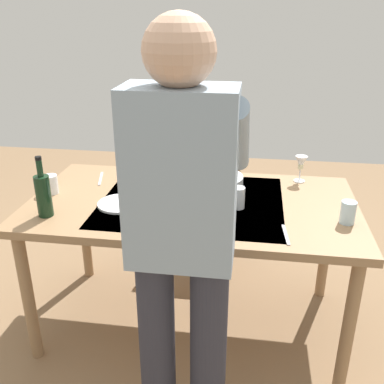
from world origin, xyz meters
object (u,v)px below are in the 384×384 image
Objects in this scene: serving_bowl_pasta at (216,179)px; wine_glass_left at (301,164)px; chair_near at (211,184)px; water_cup_near_left at (238,198)px; dinner_plate_far at (121,204)px; dinner_plate_near at (181,216)px; water_cup_far_left at (51,184)px; person_server at (182,236)px; wine_bottle at (43,194)px; water_cup_near_right at (348,212)px; dining_table at (192,214)px.

wine_glass_left is at bearing -165.30° from serving_bowl_pasta.
chair_near reaches higher than water_cup_near_left.
water_cup_near_left is 0.31m from serving_bowl_pasta.
chair_near reaches higher than dinner_plate_far.
serving_bowl_pasta reaches higher than dinner_plate_near.
serving_bowl_pasta is (-0.86, -0.24, -0.02)m from water_cup_far_left.
dinner_plate_near is (0.09, -0.52, -0.19)m from person_server.
wine_bottle reaches higher than dinner_plate_far.
person_server reaches higher than dinner_plate_far.
water_cup_near_right is at bearing 109.85° from wine_glass_left.
dining_table is 0.28m from serving_bowl_pasta.
dining_table is at bearing -158.28° from wine_bottle.
dining_table is 0.76m from person_server.
wine_bottle reaches higher than dining_table.
person_server is at bearing 100.30° from dinner_plate_near.
water_cup_near_left reaches higher than water_cup_far_left.
water_cup_far_left is (0.77, 0.84, 0.29)m from chair_near.
water_cup_near_left is at bearing -166.32° from wine_bottle.
wine_bottle is 1.29× the size of dinner_plate_near.
water_cup_near_right is at bearing 169.56° from dining_table.
water_cup_far_left is (0.83, -0.70, -0.14)m from person_server.
chair_near is 6.03× the size of wine_glass_left.
dining_table is 0.21m from dinner_plate_near.
dining_table is 16.58× the size of water_cup_far_left.
dining_table is at bearing -97.54° from dinner_plate_near.
water_cup_near_left is 1.07× the size of water_cup_far_left.
dinner_plate_far is at bearing 36.25° from serving_bowl_pasta.
chair_near is at bearing -81.59° from serving_bowl_pasta.
wine_bottle reaches higher than water_cup_near_right.
chair_near reaches higher than dining_table.
water_cup_near_left is 0.99m from water_cup_far_left.
dinner_plate_far is (0.36, 0.93, 0.25)m from chair_near.
dining_table is 1.84× the size of chair_near.
dining_table is 0.27m from water_cup_near_left.
person_server reaches higher than wine_glass_left.
water_cup_near_right is 0.46× the size of dinner_plate_near.
dining_table is 0.85m from chair_near.
dining_table is 15.67× the size of water_cup_near_right.
dinner_plate_far is at bearing 5.04° from water_cup_near_left.
water_cup_near_left is 0.47× the size of dinner_plate_near.
person_server is at bearing 65.05° from wine_glass_left.
chair_near is 3.07× the size of wine_bottle.
wine_glass_left reaches higher than water_cup_near_left.
wine_bottle is 2.78× the size of water_cup_near_right.
dinner_plate_near is at bearing 73.39° from serving_bowl_pasta.
water_cup_near_right is 1.06× the size of water_cup_far_left.
person_server is 11.19× the size of wine_glass_left.
water_cup_far_left is (0.76, 0.01, 0.13)m from dining_table.
dinner_plate_far is (0.42, -0.61, -0.19)m from person_server.
person_server is at bearing 124.42° from dinner_plate_far.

